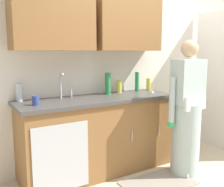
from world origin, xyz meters
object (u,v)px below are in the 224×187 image
object	(u,v)px
person_at_sink	(186,119)
cup_by_sink	(36,100)
bottle_water_tall	(149,84)
bottle_water_short	(19,93)
bottle_dish_liquid	(119,86)
bottle_soap	(137,82)
bottle_cleaner_spray	(108,84)
sink	(69,102)
knife_on_counter	(153,92)

from	to	relation	value
person_at_sink	cup_by_sink	world-z (taller)	person_at_sink
person_at_sink	bottle_water_tall	xyz separation A→B (m)	(0.02, 0.75, 0.34)
person_at_sink	bottle_water_short	bearing A→B (deg)	154.27
bottle_water_short	bottle_dish_liquid	distance (m)	1.29
bottle_dish_liquid	bottle_soap	distance (m)	0.31
bottle_dish_liquid	bottle_cleaner_spray	bearing A→B (deg)	-170.35
person_at_sink	cup_by_sink	size ratio (longest dim) A/B	16.28
sink	bottle_water_tall	xyz separation A→B (m)	(1.27, 0.14, 0.10)
cup_by_sink	knife_on_counter	xyz separation A→B (m)	(1.59, 0.03, -0.05)
sink	knife_on_counter	distance (m)	1.19
person_at_sink	bottle_dish_liquid	distance (m)	0.97
bottle_water_short	bottle_soap	world-z (taller)	bottle_soap
bottle_soap	cup_by_sink	size ratio (longest dim) A/B	2.67
person_at_sink	bottle_soap	xyz separation A→B (m)	(-0.16, 0.79, 0.38)
bottle_water_short	cup_by_sink	world-z (taller)	bottle_water_short
bottle_dish_liquid	bottle_soap	bearing A→B (deg)	0.63
sink	bottle_dish_liquid	bearing A→B (deg)	12.60
bottle_soap	knife_on_counter	size ratio (longest dim) A/B	1.11
bottle_water_short	bottle_water_tall	xyz separation A→B (m)	(1.76, -0.09, -0.01)
bottle_dish_liquid	knife_on_counter	distance (m)	0.46
bottle_cleaner_spray	bottle_dish_liquid	world-z (taller)	bottle_cleaner_spray
cup_by_sink	bottle_dish_liquid	bearing A→B (deg)	11.94
cup_by_sink	knife_on_counter	size ratio (longest dim) A/B	0.41
bottle_dish_liquid	bottle_water_tall	world-z (taller)	bottle_water_tall
sink	cup_by_sink	bearing A→B (deg)	-169.42
bottle_water_tall	bottle_cleaner_spray	bearing A→B (deg)	179.27
bottle_cleaner_spray	bottle_soap	bearing A→B (deg)	4.19
sink	bottle_soap	distance (m)	1.12
cup_by_sink	bottle_water_tall	bearing A→B (deg)	7.17
sink	bottle_water_short	world-z (taller)	sink
person_at_sink	bottle_cleaner_spray	size ratio (longest dim) A/B	5.79
person_at_sink	bottle_soap	world-z (taller)	person_at_sink
bottle_water_tall	knife_on_counter	distance (m)	0.22
sink	bottle_dish_liquid	distance (m)	0.82
person_at_sink	knife_on_counter	distance (m)	0.62
bottle_water_short	cup_by_sink	bearing A→B (deg)	-72.61
bottle_cleaner_spray	bottle_soap	size ratio (longest dim) A/B	1.05
bottle_soap	person_at_sink	bearing A→B (deg)	-78.90
bottle_dish_liquid	knife_on_counter	xyz separation A→B (m)	(0.40, -0.23, -0.08)
sink	bottle_water_tall	bearing A→B (deg)	6.11
sink	bottle_soap	bearing A→B (deg)	9.37
bottle_cleaner_spray	bottle_water_short	xyz separation A→B (m)	(-1.09, 0.08, -0.04)
bottle_soap	cup_by_sink	bearing A→B (deg)	-170.31
person_at_sink	bottle_water_tall	bearing A→B (deg)	88.58
bottle_dish_liquid	cup_by_sink	world-z (taller)	bottle_dish_liquid
sink	knife_on_counter	bearing A→B (deg)	-2.31
sink	knife_on_counter	xyz separation A→B (m)	(1.19, -0.05, 0.02)
bottle_water_short	bottle_soap	distance (m)	1.59
bottle_water_tall	knife_on_counter	xyz separation A→B (m)	(-0.08, -0.18, -0.08)
cup_by_sink	knife_on_counter	distance (m)	1.59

